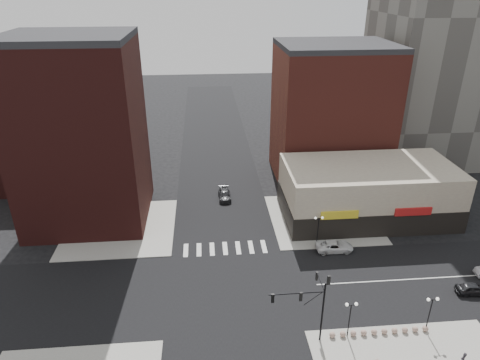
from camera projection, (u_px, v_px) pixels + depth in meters
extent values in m
plane|color=black|center=(230.00, 290.00, 48.36)|extent=(240.00, 240.00, 0.00)
cube|color=black|center=(230.00, 290.00, 48.36)|extent=(200.00, 14.00, 0.02)
cube|color=black|center=(230.00, 290.00, 48.35)|extent=(14.00, 200.00, 0.02)
cube|color=gray|center=(121.00, 228.00, 60.24)|extent=(15.00, 15.00, 0.12)
cube|color=gray|center=(322.00, 219.00, 62.53)|extent=(15.00, 15.00, 0.12)
cube|color=#3D1513|center=(81.00, 136.00, 58.15)|extent=(16.00, 15.00, 25.00)
cube|color=#3D1513|center=(32.00, 144.00, 73.86)|extent=(20.00, 18.00, 12.00)
cube|color=maroon|center=(331.00, 116.00, 71.69)|extent=(18.00, 15.00, 22.00)
cube|color=#BBB195|center=(368.00, 191.00, 61.80)|extent=(24.00, 12.00, 8.00)
cube|color=black|center=(366.00, 205.00, 62.78)|extent=(24.20, 12.20, 3.40)
cylinder|color=black|center=(322.00, 313.00, 40.13)|extent=(0.18, 0.18, 7.00)
cylinder|color=black|center=(297.00, 293.00, 38.85)|extent=(5.20, 0.11, 0.11)
cylinder|color=black|center=(313.00, 298.00, 39.27)|extent=(1.72, 0.06, 1.46)
cylinder|color=black|center=(321.00, 281.00, 40.40)|extent=(0.11, 3.00, 0.11)
cube|color=black|center=(273.00, 298.00, 38.85)|extent=(0.28, 0.18, 0.95)
sphere|color=red|center=(273.00, 296.00, 38.72)|extent=(0.16, 0.16, 0.16)
cube|color=black|center=(301.00, 297.00, 39.05)|extent=(0.28, 0.18, 0.95)
sphere|color=red|center=(301.00, 294.00, 38.92)|extent=(0.16, 0.16, 0.16)
cube|color=black|center=(317.00, 276.00, 41.74)|extent=(0.18, 0.28, 0.95)
sphere|color=red|center=(317.00, 273.00, 41.62)|extent=(0.16, 0.16, 0.16)
cube|color=black|center=(329.00, 280.00, 38.52)|extent=(0.28, 0.18, 0.95)
sphere|color=red|center=(329.00, 277.00, 38.39)|extent=(0.16, 0.16, 0.16)
cylinder|color=black|center=(349.00, 320.00, 41.12)|extent=(0.11, 0.11, 4.00)
cylinder|color=black|center=(351.00, 305.00, 40.30)|extent=(0.90, 0.06, 0.06)
sphere|color=white|center=(347.00, 305.00, 40.23)|extent=(0.32, 0.32, 0.32)
sphere|color=white|center=(356.00, 304.00, 40.30)|extent=(0.32, 0.32, 0.32)
cylinder|color=black|center=(429.00, 315.00, 41.75)|extent=(0.11, 0.11, 4.00)
cylinder|color=black|center=(433.00, 300.00, 40.93)|extent=(0.90, 0.06, 0.06)
sphere|color=white|center=(429.00, 300.00, 40.86)|extent=(0.32, 0.32, 0.32)
sphere|color=white|center=(438.00, 299.00, 40.93)|extent=(0.32, 0.32, 0.32)
cylinder|color=black|center=(318.00, 231.00, 55.60)|extent=(0.11, 0.11, 4.00)
cylinder|color=black|center=(319.00, 219.00, 54.78)|extent=(0.90, 0.06, 0.06)
sphere|color=white|center=(316.00, 218.00, 54.70)|extent=(0.32, 0.32, 0.32)
sphere|color=white|center=(322.00, 218.00, 54.77)|extent=(0.32, 0.32, 0.32)
sphere|color=gray|center=(332.00, 335.00, 41.73)|extent=(0.58, 0.58, 0.58)
sphere|color=gray|center=(343.00, 334.00, 41.82)|extent=(0.58, 0.58, 0.58)
sphere|color=gray|center=(353.00, 333.00, 41.90)|extent=(0.58, 0.58, 0.58)
sphere|color=gray|center=(364.00, 333.00, 41.98)|extent=(0.58, 0.58, 0.58)
sphere|color=gray|center=(374.00, 332.00, 42.06)|extent=(0.58, 0.58, 0.58)
sphere|color=gray|center=(384.00, 331.00, 42.15)|extent=(0.58, 0.58, 0.58)
sphere|color=gray|center=(395.00, 331.00, 42.23)|extent=(0.58, 0.58, 0.58)
sphere|color=gray|center=(405.00, 330.00, 42.31)|extent=(0.58, 0.58, 0.58)
sphere|color=gray|center=(415.00, 329.00, 42.40)|extent=(0.58, 0.58, 0.58)
sphere|color=gray|center=(425.00, 328.00, 42.48)|extent=(0.58, 0.58, 0.58)
imported|color=silver|center=(335.00, 246.00, 55.02)|extent=(4.80, 2.27, 1.33)
imported|color=black|center=(474.00, 289.00, 47.51)|extent=(3.99, 1.99, 1.31)
imported|color=black|center=(225.00, 195.00, 68.07)|extent=(1.98, 4.66, 1.34)
imported|color=#28252B|center=(463.00, 360.00, 38.33)|extent=(0.72, 0.61, 1.67)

